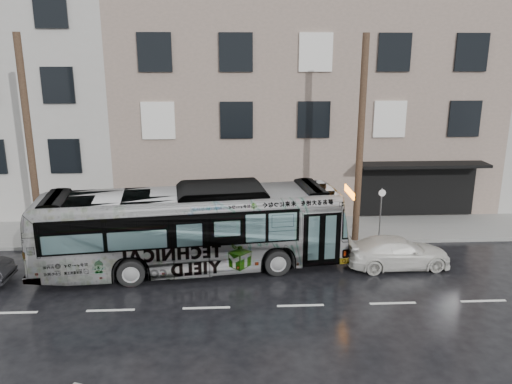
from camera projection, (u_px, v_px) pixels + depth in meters
The scene contains 8 objects.
ground at pixel (209, 276), 19.25m from camera, with size 120.00×120.00×0.00m, color black.
sidewalk at pixel (213, 232), 23.95m from camera, with size 90.00×3.60×0.15m, color gray.
building_taupe at pixel (298, 102), 30.29m from camera, with size 20.00×12.00×11.00m, color gray.
utility_pole_front at pixel (360, 142), 21.53m from camera, with size 0.30×0.30×9.00m, color #4E3827.
utility_pole_rear at pixel (30, 145), 20.84m from camera, with size 0.30×0.30×9.00m, color #4E3827.
sign_post at pixel (380, 214), 22.46m from camera, with size 0.06×0.06×2.40m, color slate.
bus at pixel (192, 228), 19.58m from camera, with size 2.83×12.08×3.36m, color #B2B2B2.
white_sedan at pixel (397, 252), 20.02m from camera, with size 1.72×4.22×1.22m, color silver.
Camera 1 is at (0.89, -17.78, 8.22)m, focal length 35.00 mm.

